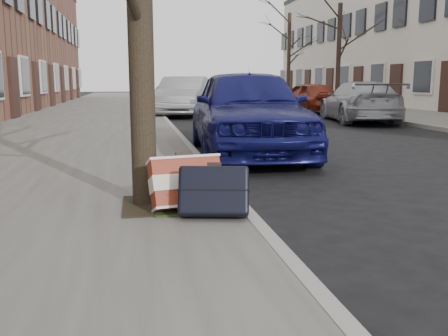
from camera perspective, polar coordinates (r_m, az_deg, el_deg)
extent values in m
plane|color=black|center=(4.52, 21.05, -8.04)|extent=(120.00, 120.00, 0.00)
cube|color=slate|center=(18.75, -14.65, 5.71)|extent=(5.00, 70.00, 0.12)
cube|color=slate|center=(21.25, 18.19, 6.01)|extent=(4.00, 70.00, 0.12)
cube|color=black|center=(5.01, -6.62, -4.17)|extent=(0.85, 0.85, 0.02)
cube|color=maroon|center=(4.77, -4.32, -1.74)|extent=(0.73, 0.49, 0.52)
cube|color=black|center=(4.49, -1.17, -2.64)|extent=(0.69, 0.49, 0.49)
imported|color=#111152|center=(9.14, 2.68, 6.55)|extent=(2.22, 4.83, 1.60)
imported|color=#A5A7AC|center=(19.36, -4.60, 8.18)|extent=(2.80, 4.82, 1.50)
imported|color=#313135|center=(25.07, -5.38, 8.44)|extent=(2.75, 5.20, 1.40)
imported|color=#9C9DA3|center=(16.94, 15.21, 7.30)|extent=(2.59, 4.78, 1.32)
imported|color=maroon|center=(21.49, 9.56, 7.97)|extent=(2.13, 4.00, 1.29)
cylinder|color=black|center=(24.36, 12.96, 12.40)|extent=(0.21, 0.21, 4.73)
cylinder|color=black|center=(31.50, 7.42, 12.43)|extent=(0.22, 0.22, 5.25)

